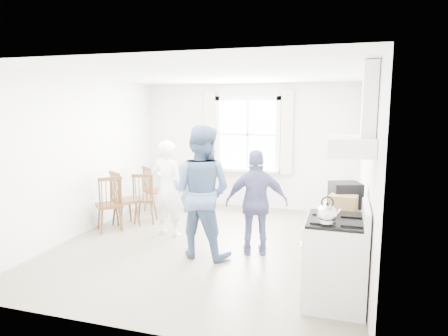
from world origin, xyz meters
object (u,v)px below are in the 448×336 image
at_px(windsor_chair_b, 119,193).
at_px(person_right, 257,203).
at_px(stereo_stack, 345,195).
at_px(windsor_chair_a, 144,193).
at_px(person_mid, 201,192).
at_px(gas_stove, 335,260).
at_px(low_cabinet, 342,243).
at_px(person_left, 168,188).
at_px(windsor_chair_c, 110,198).

xyz_separation_m(windsor_chair_b, person_right, (2.61, -0.59, 0.15)).
distance_m(stereo_stack, windsor_chair_a, 3.76).
relative_size(person_mid, person_right, 1.23).
height_order(gas_stove, low_cabinet, gas_stove).
distance_m(windsor_chair_a, windsor_chair_b, 0.44).
relative_size(low_cabinet, person_left, 0.56).
bearing_deg(gas_stove, person_mid, 154.55).
xyz_separation_m(low_cabinet, windsor_chair_b, (-3.81, 1.06, 0.17)).
bearing_deg(windsor_chair_c, person_left, 8.25).
relative_size(low_cabinet, windsor_chair_c, 0.92).
relative_size(gas_stove, stereo_stack, 2.57).
relative_size(gas_stove, person_mid, 0.59).
distance_m(windsor_chair_b, person_left, 1.05).
height_order(windsor_chair_a, person_right, person_right).
distance_m(low_cabinet, windsor_chair_b, 3.96).
distance_m(stereo_stack, person_mid, 1.96).
relative_size(low_cabinet, person_mid, 0.48).
distance_m(gas_stove, stereo_stack, 0.95).
distance_m(windsor_chair_c, person_mid, 1.98).
height_order(windsor_chair_b, person_left, person_left).
bearing_deg(person_left, stereo_stack, 171.83).
xyz_separation_m(windsor_chair_b, person_left, (1.02, -0.16, 0.18)).
xyz_separation_m(low_cabinet, person_right, (-1.20, 0.48, 0.32)).
height_order(person_left, person_mid, person_mid).
relative_size(stereo_stack, person_right, 0.28).
bearing_deg(windsor_chair_a, gas_stove, -31.05).
bearing_deg(gas_stove, windsor_chair_a, 148.95).
bearing_deg(low_cabinet, person_right, 158.42).
xyz_separation_m(person_left, person_mid, (0.85, -0.71, 0.14)).
relative_size(windsor_chair_a, windsor_chair_c, 0.96).
distance_m(stereo_stack, person_right, 1.31).
xyz_separation_m(stereo_stack, windsor_chair_a, (-3.49, 1.30, -0.48)).
bearing_deg(stereo_stack, person_mid, 175.91).
relative_size(windsor_chair_a, person_mid, 0.50).
xyz_separation_m(low_cabinet, person_mid, (-1.95, 0.19, 0.49)).
height_order(windsor_chair_a, person_left, person_left).
xyz_separation_m(windsor_chair_c, person_right, (2.61, -0.28, 0.17)).
distance_m(gas_stove, person_mid, 2.13).
height_order(low_cabinet, stereo_stack, stereo_stack).
height_order(stereo_stack, person_left, person_left).
distance_m(person_left, person_right, 1.65).
relative_size(person_left, person_mid, 0.85).
bearing_deg(low_cabinet, gas_stove, -95.68).
xyz_separation_m(windsor_chair_a, windsor_chair_b, (-0.32, -0.30, 0.04)).
bearing_deg(windsor_chair_a, low_cabinet, -21.28).
distance_m(windsor_chair_a, person_left, 0.86).
xyz_separation_m(windsor_chair_a, person_left, (0.70, -0.45, 0.22)).
distance_m(stereo_stack, person_left, 2.94).
bearing_deg(person_mid, windsor_chair_b, -18.83).
distance_m(gas_stove, windsor_chair_b, 4.14).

